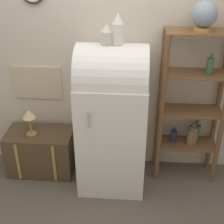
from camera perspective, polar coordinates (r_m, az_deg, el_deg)
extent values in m
plane|color=#60564C|center=(3.38, -0.24, -14.33)|extent=(12.00, 12.00, 0.00)
cube|color=beige|center=(3.19, 0.53, 11.24)|extent=(7.00, 0.05, 2.70)
cube|color=#C6B793|center=(3.44, -13.50, 5.23)|extent=(0.53, 0.02, 0.36)
cube|color=white|center=(3.19, 0.05, -3.81)|extent=(0.66, 0.66, 1.19)
cylinder|color=white|center=(2.91, 0.05, 6.40)|extent=(0.65, 0.62, 0.62)
cylinder|color=#B7B7BC|center=(2.73, -4.31, -1.44)|extent=(0.02, 0.02, 0.15)
cube|color=brown|center=(3.60, -12.80, -7.07)|extent=(0.71, 0.40, 0.50)
cube|color=#AD8942|center=(3.50, -16.83, -8.79)|extent=(0.03, 0.01, 0.45)
cube|color=#AD8942|center=(3.39, -10.53, -9.33)|extent=(0.03, 0.01, 0.45)
cylinder|color=brown|center=(3.11, 8.98, -0.57)|extent=(0.05, 0.05, 1.61)
cylinder|color=brown|center=(3.22, 19.73, -0.94)|extent=(0.05, 0.05, 1.61)
cylinder|color=brown|center=(3.34, 8.71, 1.60)|extent=(0.05, 0.05, 1.61)
cylinder|color=brown|center=(3.44, 18.76, 1.19)|extent=(0.05, 0.05, 1.61)
cube|color=brown|center=(3.47, 13.32, -5.63)|extent=(0.63, 0.29, 0.02)
cube|color=brown|center=(3.27, 14.10, 0.20)|extent=(0.63, 0.29, 0.02)
cube|color=brown|center=(3.10, 14.98, 6.74)|extent=(0.63, 0.29, 0.02)
cube|color=brown|center=(2.98, 15.98, 13.90)|extent=(0.63, 0.29, 0.02)
cylinder|color=#7F6647|center=(3.42, 14.15, -4.39)|extent=(0.08, 0.08, 0.17)
cylinder|color=#7F6647|center=(3.37, 14.36, -2.86)|extent=(0.03, 0.03, 0.04)
cylinder|color=#7F6647|center=(3.44, 14.54, -4.01)|extent=(0.10, 0.10, 0.19)
cylinder|color=#7F6647|center=(3.38, 14.79, -2.29)|extent=(0.04, 0.04, 0.05)
cylinder|color=#335B3D|center=(3.07, 17.45, 7.94)|extent=(0.07, 0.07, 0.16)
cylinder|color=#335B3D|center=(3.03, 17.72, 9.70)|extent=(0.03, 0.03, 0.04)
cylinder|color=#23334C|center=(3.44, 11.18, -4.26)|extent=(0.07, 0.07, 0.13)
cylinder|color=#23334C|center=(3.40, 11.31, -3.13)|extent=(0.03, 0.03, 0.03)
cylinder|color=#335B3D|center=(3.46, 15.02, -3.76)|extent=(0.08, 0.08, 0.20)
cylinder|color=#335B3D|center=(3.40, 15.29, -1.94)|extent=(0.03, 0.03, 0.05)
cylinder|color=#AD8942|center=(2.95, 16.23, 14.34)|extent=(0.15, 0.15, 0.04)
sphere|color=#7F939E|center=(2.93, 16.59, 16.81)|extent=(0.22, 0.22, 0.22)
cylinder|color=beige|center=(2.79, -1.03, 13.45)|extent=(0.11, 0.11, 0.11)
cone|color=beige|center=(2.77, -1.04, 15.17)|extent=(0.09, 0.09, 0.06)
cylinder|color=white|center=(2.78, 1.06, 14.10)|extent=(0.10, 0.10, 0.18)
cone|color=white|center=(2.75, 1.09, 16.91)|extent=(0.09, 0.09, 0.10)
cylinder|color=#AD8942|center=(3.45, -14.47, -3.87)|extent=(0.11, 0.11, 0.02)
cylinder|color=#AD8942|center=(3.40, -14.68, -2.40)|extent=(0.02, 0.02, 0.19)
cone|color=#DBC184|center=(3.33, -14.98, -0.32)|extent=(0.14, 0.14, 0.09)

